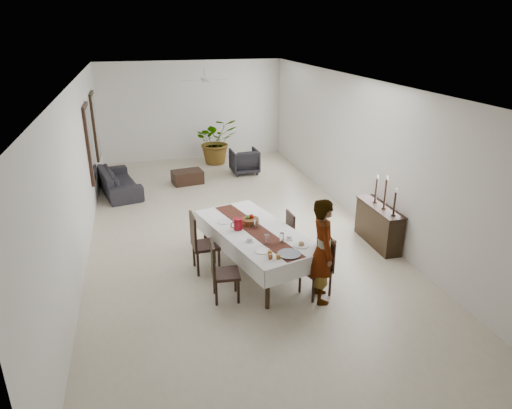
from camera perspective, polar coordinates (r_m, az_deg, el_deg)
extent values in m
cube|color=beige|center=(10.27, -3.16, -2.93)|extent=(6.00, 12.00, 0.00)
cube|color=silver|center=(9.41, -3.57, 15.11)|extent=(6.00, 12.00, 0.02)
cube|color=silver|center=(15.50, -7.94, 11.53)|extent=(6.00, 0.02, 3.20)
cube|color=silver|center=(4.52, 12.77, -15.02)|extent=(6.00, 0.02, 3.20)
cube|color=silver|center=(9.61, -21.19, 4.07)|extent=(0.02, 12.00, 3.20)
cube|color=silver|center=(10.70, 12.69, 6.69)|extent=(0.02, 12.00, 3.20)
cube|color=black|center=(8.27, -0.11, -3.39)|extent=(1.68, 2.72, 0.05)
cylinder|color=black|center=(7.33, 1.45, -10.42)|extent=(0.09, 0.09, 0.74)
cylinder|color=black|center=(7.79, 7.37, -8.53)|extent=(0.09, 0.09, 0.74)
cylinder|color=black|center=(9.22, -6.36, -3.47)|extent=(0.09, 0.09, 0.74)
cylinder|color=black|center=(9.59, -1.28, -2.31)|extent=(0.09, 0.09, 0.74)
cube|color=white|center=(8.25, -0.11, -3.19)|extent=(1.92, 2.96, 0.01)
cube|color=white|center=(8.06, -3.94, -5.09)|extent=(0.72, 2.63, 0.32)
cube|color=silver|center=(8.61, 3.46, -3.25)|extent=(0.72, 2.63, 0.32)
cube|color=white|center=(7.31, 5.25, -8.14)|extent=(1.21, 0.34, 0.32)
cube|color=white|center=(9.42, -4.23, -1.02)|extent=(1.21, 0.34, 0.32)
cube|color=#552418|center=(8.25, -0.11, -3.13)|extent=(1.05, 2.65, 0.00)
cylinder|color=maroon|center=(8.22, -2.26, -2.46)|extent=(0.19, 0.19, 0.21)
torus|color=maroon|center=(8.18, -2.82, -2.59)|extent=(0.13, 0.05, 0.13)
cylinder|color=white|center=(7.74, 3.24, -4.19)|extent=(0.07, 0.07, 0.18)
cylinder|color=white|center=(7.71, 1.36, -4.27)|extent=(0.07, 0.07, 0.18)
cylinder|color=white|center=(8.28, 0.02, -2.37)|extent=(0.07, 0.07, 0.18)
cylinder|color=white|center=(7.90, 4.18, -4.12)|extent=(0.10, 0.10, 0.06)
cylinder|color=white|center=(7.91, 4.18, -4.28)|extent=(0.16, 0.16, 0.01)
cylinder|color=silver|center=(7.80, -0.78, -4.41)|extent=(0.10, 0.10, 0.06)
cylinder|color=silver|center=(7.82, -0.78, -4.57)|extent=(0.16, 0.16, 0.01)
cylinder|color=silver|center=(7.70, 5.69, -5.10)|extent=(0.25, 0.25, 0.02)
sphere|color=tan|center=(7.69, 5.70, -4.91)|extent=(0.10, 0.10, 0.10)
cylinder|color=white|center=(7.49, 0.81, -5.80)|extent=(0.25, 0.25, 0.02)
cylinder|color=white|center=(8.57, -4.01, -2.16)|extent=(0.25, 0.25, 0.02)
cylinder|color=#434348|center=(7.40, 4.19, -6.18)|extent=(0.38, 0.38, 0.02)
cylinder|color=#8E5C14|center=(7.25, 2.80, -6.51)|extent=(0.07, 0.07, 0.08)
cylinder|color=brown|center=(7.25, 1.82, -6.51)|extent=(0.07, 0.07, 0.08)
cylinder|color=#8B5A14|center=(7.35, 1.74, -6.08)|extent=(0.07, 0.07, 0.08)
cylinder|color=brown|center=(8.46, -0.69, -2.10)|extent=(0.32, 0.32, 0.11)
sphere|color=maroon|center=(8.46, -0.58, -1.51)|extent=(0.10, 0.10, 0.10)
sphere|color=#568126|center=(8.44, -1.05, -1.59)|extent=(0.08, 0.08, 0.08)
cube|color=black|center=(7.71, 7.45, -8.14)|extent=(0.55, 0.55, 0.05)
cylinder|color=black|center=(7.82, 9.24, -9.84)|extent=(0.05, 0.05, 0.43)
cylinder|color=black|center=(8.05, 7.55, -8.76)|extent=(0.05, 0.05, 0.43)
cylinder|color=black|center=(7.62, 7.18, -10.65)|extent=(0.05, 0.05, 0.43)
cylinder|color=black|center=(7.85, 5.51, -9.50)|extent=(0.05, 0.05, 0.43)
cube|color=black|center=(7.68, 8.71, -5.80)|extent=(0.17, 0.43, 0.56)
cube|color=black|center=(8.77, 3.15, -4.40)|extent=(0.42, 0.42, 0.05)
cylinder|color=black|center=(8.79, 4.51, -5.99)|extent=(0.04, 0.04, 0.40)
cylinder|color=black|center=(9.06, 3.73, -5.08)|extent=(0.04, 0.04, 0.40)
cylinder|color=black|center=(8.68, 2.48, -6.31)|extent=(0.04, 0.04, 0.40)
cylinder|color=black|center=(8.95, 1.77, -5.38)|extent=(0.04, 0.04, 0.40)
cube|color=black|center=(8.71, 4.31, -2.62)|extent=(0.06, 0.40, 0.51)
cube|color=black|center=(7.55, -3.80, -8.66)|extent=(0.47, 0.47, 0.05)
cylinder|color=black|center=(7.81, -5.24, -9.65)|extent=(0.05, 0.05, 0.43)
cylinder|color=black|center=(7.51, -4.98, -11.05)|extent=(0.05, 0.05, 0.43)
cylinder|color=black|center=(7.84, -2.59, -9.43)|extent=(0.05, 0.05, 0.43)
cylinder|color=black|center=(7.54, -2.21, -10.82)|extent=(0.05, 0.05, 0.43)
cube|color=black|center=(7.39, -5.41, -6.77)|extent=(0.07, 0.44, 0.56)
cube|color=black|center=(8.41, -6.29, -5.09)|extent=(0.50, 0.50, 0.05)
cylinder|color=black|center=(8.67, -7.76, -6.25)|extent=(0.05, 0.05, 0.47)
cylinder|color=black|center=(8.33, -7.26, -7.46)|extent=(0.05, 0.05, 0.47)
cylinder|color=black|center=(8.73, -5.23, -5.92)|extent=(0.05, 0.05, 0.47)
cylinder|color=black|center=(8.40, -4.63, -7.09)|extent=(0.05, 0.05, 0.47)
cube|color=black|center=(8.24, -7.86, -3.26)|extent=(0.07, 0.48, 0.61)
imported|color=gray|center=(7.40, 8.38, -5.75)|extent=(0.53, 0.71, 1.77)
cube|color=black|center=(9.71, 15.04, -2.58)|extent=(0.36, 1.35, 0.81)
cube|color=black|center=(9.55, 15.28, -0.29)|extent=(0.39, 1.40, 0.03)
cylinder|color=black|center=(9.15, 16.79, -1.25)|extent=(0.09, 0.09, 0.03)
cylinder|color=black|center=(9.06, 16.95, 0.14)|extent=(0.04, 0.04, 0.45)
cylinder|color=white|center=(8.98, 17.13, 1.68)|extent=(0.03, 0.03, 0.07)
cylinder|color=black|center=(9.43, 15.69, -0.44)|extent=(0.09, 0.09, 0.03)
cylinder|color=black|center=(9.33, 15.88, 1.30)|extent=(0.04, 0.04, 0.58)
cylinder|color=white|center=(9.22, 16.08, 3.21)|extent=(0.03, 0.03, 0.07)
cylinder|color=black|center=(9.72, 14.65, 0.33)|extent=(0.09, 0.09, 0.03)
cylinder|color=black|center=(9.63, 14.80, 1.77)|extent=(0.04, 0.04, 0.49)
cylinder|color=silver|center=(9.54, 14.96, 3.37)|extent=(0.03, 0.03, 0.07)
imported|color=#29262B|center=(12.88, -16.80, 2.83)|extent=(1.28, 2.29, 0.63)
imported|color=#242126|center=(13.97, -1.47, 5.44)|extent=(0.82, 0.84, 0.75)
cube|color=black|center=(13.22, -8.57, 3.42)|extent=(0.92, 0.69, 0.37)
imported|color=#2D4F1F|center=(14.98, -5.01, 7.96)|extent=(1.44, 1.27, 1.49)
cube|color=black|center=(11.73, -20.06, 7.19)|extent=(0.06, 1.05, 1.85)
cube|color=silver|center=(11.72, -19.89, 7.21)|extent=(0.01, 0.90, 1.70)
cube|color=black|center=(13.77, -19.45, 9.26)|extent=(0.06, 1.05, 1.85)
cube|color=silver|center=(13.77, -19.30, 9.28)|extent=(0.01, 0.90, 1.70)
cylinder|color=silver|center=(12.36, -6.44, 16.10)|extent=(0.04, 0.04, 0.20)
cylinder|color=silver|center=(12.38, -6.40, 15.18)|extent=(0.16, 0.16, 0.08)
cube|color=silver|center=(12.72, -6.65, 15.34)|extent=(0.10, 0.55, 0.01)
cube|color=white|center=(12.03, -6.14, 15.01)|extent=(0.10, 0.55, 0.01)
cube|color=silver|center=(12.43, -4.75, 15.26)|extent=(0.55, 0.10, 0.01)
cube|color=silver|center=(12.33, -8.06, 15.08)|extent=(0.55, 0.10, 0.01)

